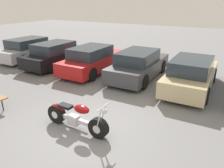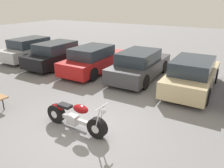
% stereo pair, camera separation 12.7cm
% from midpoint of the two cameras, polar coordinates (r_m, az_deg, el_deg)
% --- Properties ---
extents(ground_plane, '(60.00, 60.00, 0.00)m').
position_cam_midpoint_polar(ground_plane, '(6.90, -7.55, -11.45)').
color(ground_plane, slate).
extents(motorcycle, '(2.22, 0.62, 1.04)m').
position_cam_midpoint_polar(motorcycle, '(6.73, -10.05, -8.60)').
color(motorcycle, black).
rests_on(motorcycle, ground_plane).
extents(parked_car_silver, '(1.81, 4.44, 1.41)m').
position_cam_midpoint_polar(parked_car_silver, '(15.60, -20.82, 8.50)').
color(parked_car_silver, '#BCBCC1').
rests_on(parked_car_silver, ground_plane).
extents(parked_car_black, '(1.81, 4.44, 1.41)m').
position_cam_midpoint_polar(parked_car_black, '(13.57, -14.48, 7.50)').
color(parked_car_black, black).
rests_on(parked_car_black, ground_plane).
extents(parked_car_red, '(1.81, 4.44, 1.41)m').
position_cam_midpoint_polar(parked_car_red, '(11.99, -5.33, 6.35)').
color(parked_car_red, red).
rests_on(parked_car_red, ground_plane).
extents(parked_car_dark_grey, '(1.81, 4.44, 1.41)m').
position_cam_midpoint_polar(parked_car_dark_grey, '(11.02, 6.68, 5.00)').
color(parked_car_dark_grey, '#3D3D42').
rests_on(parked_car_dark_grey, ground_plane).
extents(parked_car_champagne, '(1.81, 4.44, 1.41)m').
position_cam_midpoint_polar(parked_car_champagne, '(10.10, 19.64, 2.40)').
color(parked_car_champagne, '#C6B284').
rests_on(parked_car_champagne, ground_plane).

